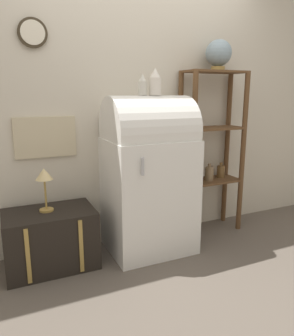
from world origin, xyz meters
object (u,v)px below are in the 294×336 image
Objects in this scene: vase_left at (142,85)px; vase_center at (155,83)px; desk_lamp at (44,179)px; globe at (219,54)px; refrigerator at (149,173)px; suitcase_trunk at (51,239)px.

vase_center is (0.11, -0.02, 0.02)m from vase_left.
globe is at bearing 3.21° from desk_lamp.
suitcase_trunk is at bearing 177.78° from refrigerator.
refrigerator is at bearing -169.63° from globe.
refrigerator is 0.77m from vase_center.
refrigerator is at bearing 168.18° from vase_center.
globe is 0.91m from vase_left.
desk_lamp is (-0.88, 0.05, 0.04)m from refrigerator.
vase_left is at bearing -3.23° from desk_lamp.
vase_left is (0.81, -0.03, 1.22)m from suitcase_trunk.
refrigerator is 1.32m from globe.
globe is at bearing 11.87° from vase_center.
refrigerator is 3.93× the size of desk_lamp.
desk_lamp is (-0.82, 0.05, -0.71)m from vase_left.
refrigerator reaches higher than desk_lamp.
vase_center is (-0.74, -0.16, -0.28)m from globe.
vase_center is 1.18m from desk_lamp.
globe is 0.81m from vase_center.
globe is 1.65× the size of vase_left.
suitcase_trunk is at bearing 178.00° from vase_left.
refrigerator is 4.81× the size of globe.
desk_lamp reaches higher than suitcase_trunk.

